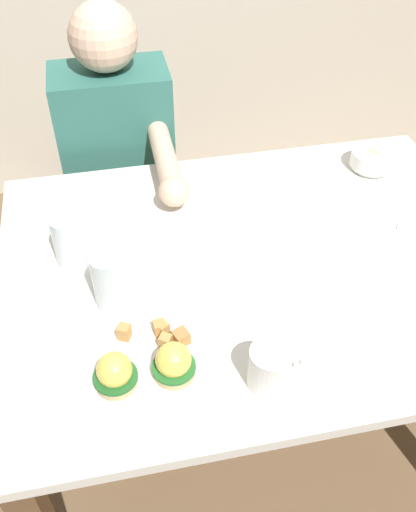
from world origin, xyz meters
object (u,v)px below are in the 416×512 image
Objects in this scene: water_glass_near at (71,243)px; water_glass_far at (112,283)px; fruit_bowl at (372,159)px; eggs_benedict_plate at (146,370)px; diner_person at (121,165)px; dining_table at (255,292)px; coffee_mug at (271,367)px.

water_glass_near is 0.17m from water_glass_far.
fruit_bowl is at bearing 25.82° from water_glass_far.
eggs_benedict_plate is 0.88m from diner_person.
dining_table is 0.46m from water_glass_near.
water_glass_far is at bearing -61.12° from water_glass_near.
water_glass_far reaches higher than coffee_mug.
coffee_mug is (0.23, -0.06, 0.02)m from eggs_benedict_plate.
diner_person is (-0.28, 0.60, 0.02)m from dining_table.
water_glass_far reaches higher than eggs_benedict_plate.
water_glass_near is 0.12× the size of diner_person.
diner_person reaches higher than eggs_benedict_plate.
water_glass_far is (0.08, -0.15, 0.00)m from water_glass_near.
eggs_benedict_plate is 0.92m from fruit_bowl.
fruit_bowl is at bearing 36.42° from dining_table.
diner_person is at bearing 88.68° from eggs_benedict_plate.
diner_person reaches higher than water_glass_far.
water_glass_near is (-0.84, -0.22, 0.03)m from fruit_bowl.
eggs_benedict_plate is at bearing -70.79° from water_glass_near.
diner_person is (-0.69, 0.30, -0.12)m from fruit_bowl.
dining_table is at bearing 78.31° from coffee_mug.
fruit_bowl reaches higher than dining_table.
diner_person reaches higher than water_glass_near.
diner_person is at bearing 84.44° from water_glass_far.
fruit_bowl is 0.11× the size of diner_person.
fruit_bowl is at bearing 14.60° from water_glass_near.
dining_table is 1.05× the size of diner_person.
eggs_benedict_plate is at bearing -137.41° from dining_table.
water_glass_near is at bearing -165.40° from fruit_bowl.
water_glass_far is at bearing 101.73° from eggs_benedict_plate.
fruit_bowl is 0.80m from coffee_mug.
water_glass_far is 0.12× the size of diner_person.
water_glass_far is 0.68m from diner_person.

